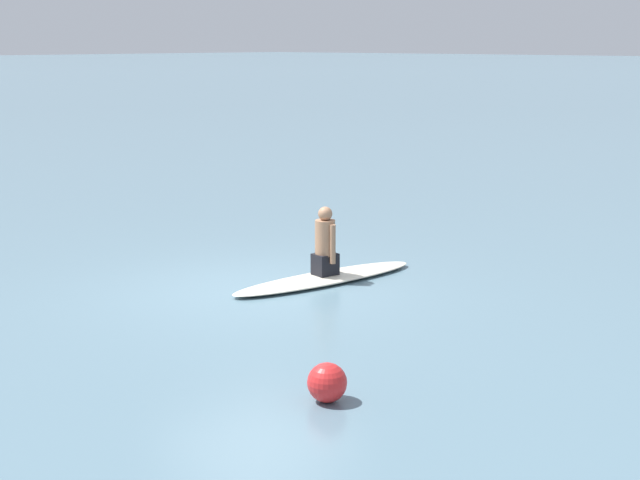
% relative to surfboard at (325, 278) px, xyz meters
% --- Properties ---
extents(ground_plane, '(400.00, 400.00, 0.00)m').
position_rel_surfboard_xyz_m(ground_plane, '(-0.99, 0.43, -0.05)').
color(ground_plane, slate).
extents(surfboard, '(3.26, 1.21, 0.11)m').
position_rel_surfboard_xyz_m(surfboard, '(0.00, 0.00, 0.00)').
color(surfboard, silver).
rests_on(surfboard, ground).
extents(person_paddler, '(0.37, 0.44, 1.00)m').
position_rel_surfboard_xyz_m(person_paddler, '(0.00, 0.00, 0.51)').
color(person_paddler, black).
rests_on(person_paddler, surfboard).
extents(buoy_marker, '(0.39, 0.39, 0.39)m').
position_rel_surfboard_xyz_m(buoy_marker, '(-3.42, -3.11, 0.14)').
color(buoy_marker, red).
rests_on(buoy_marker, ground).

